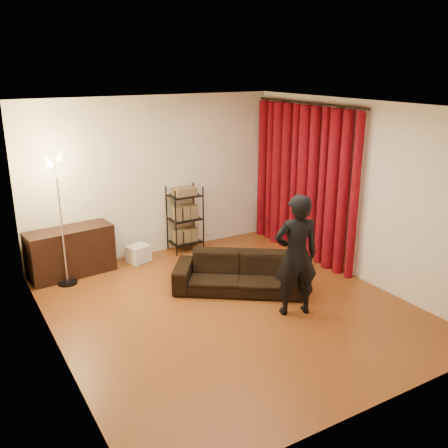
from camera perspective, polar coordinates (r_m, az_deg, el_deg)
floor at (r=6.94m, az=0.55°, el=-9.48°), size 5.00×5.00×0.00m
ceiling at (r=6.18m, az=0.62°, el=13.36°), size 5.00×5.00×0.00m
wall_back at (r=8.60m, az=-8.05°, el=5.38°), size 5.00×0.00×5.00m
wall_front at (r=4.60m, az=16.92°, el=-6.50°), size 5.00×0.00×5.00m
wall_left at (r=5.67m, az=-19.34°, el=-2.10°), size 0.00×5.00×5.00m
wall_right at (r=7.79m, az=14.96°, el=3.63°), size 0.00×5.00×5.00m
curtain_rod at (r=8.35m, az=9.58°, el=13.48°), size 0.04×2.65×0.04m
curtain at (r=8.53m, az=9.02°, el=4.72°), size 0.22×2.65×2.55m
sofa at (r=7.32m, az=1.67°, el=-5.60°), size 1.93×1.67×0.54m
person at (r=6.53m, az=8.23°, el=-3.58°), size 0.69×0.56×1.64m
media_cabinet at (r=8.16m, az=-17.13°, el=-3.07°), size 1.35×0.62×0.76m
storage_boxes at (r=8.50m, az=-9.68°, el=-3.35°), size 0.43×0.39×0.29m
wire_shelf at (r=8.78m, az=-4.47°, el=0.58°), size 0.57×0.43×1.16m
floor_lamp at (r=7.65m, az=-18.11°, el=0.26°), size 0.45×0.45×1.98m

